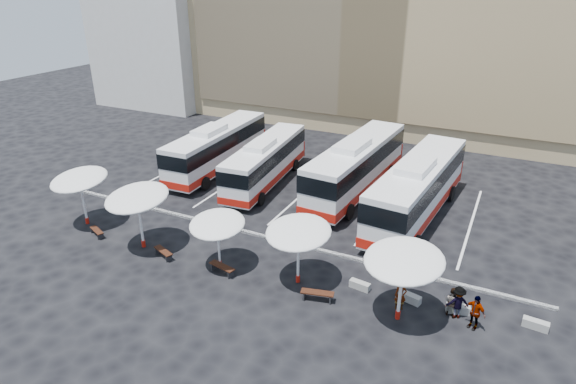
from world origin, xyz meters
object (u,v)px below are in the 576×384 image
at_px(bus_0, 218,147).
at_px(wood_bench_2, 222,267).
at_px(passenger_1, 452,302).
at_px(conc_bench_3, 536,324).
at_px(wood_bench_0, 97,231).
at_px(passenger_3, 458,302).
at_px(passenger_2, 475,312).
at_px(bus_3, 418,187).
at_px(wood_bench_1, 163,252).
at_px(sunshade_2, 217,224).
at_px(conc_bench_1, 410,298).
at_px(bus_1, 266,161).
at_px(wood_bench_3, 317,294).
at_px(conc_bench_0, 360,285).
at_px(bus_2, 357,165).
at_px(conc_bench_2, 458,309).
at_px(sunshade_1, 137,198).
at_px(passenger_0, 401,295).
at_px(sunshade_0, 79,180).
at_px(sunshade_4, 404,261).
at_px(sunshade_3, 298,232).

distance_m(bus_0, wood_bench_2, 15.93).
bearing_deg(passenger_1, conc_bench_3, -148.09).
height_order(wood_bench_0, passenger_3, passenger_3).
bearing_deg(passenger_1, wood_bench_0, 25.36).
bearing_deg(passenger_2, passenger_3, 176.42).
relative_size(bus_3, wood_bench_1, 8.85).
bearing_deg(conc_bench_3, sunshade_2, -172.58).
height_order(bus_3, conc_bench_1, bus_3).
bearing_deg(passenger_1, passenger_2, 175.90).
bearing_deg(passenger_3, bus_3, -91.01).
distance_m(bus_0, bus_1, 5.10).
height_order(wood_bench_3, conc_bench_0, wood_bench_3).
bearing_deg(bus_2, conc_bench_2, -47.62).
relative_size(sunshade_1, passenger_3, 2.62).
xyz_separation_m(bus_3, sunshade_1, (-13.84, -11.20, 1.08)).
bearing_deg(passenger_3, wood_bench_0, -19.42).
bearing_deg(conc_bench_0, conc_bench_3, 4.31).
bearing_deg(sunshade_1, passenger_3, 4.75).
height_order(wood_bench_2, passenger_0, passenger_0).
distance_m(bus_3, wood_bench_3, 11.83).
bearing_deg(wood_bench_3, conc_bench_1, 25.26).
relative_size(passenger_2, passenger_3, 1.04).
distance_m(bus_0, passenger_1, 23.64).
bearing_deg(passenger_1, conc_bench_2, -113.99).
bearing_deg(passenger_2, wood_bench_3, -144.79).
bearing_deg(passenger_0, passenger_3, -7.01).
relative_size(sunshade_0, conc_bench_2, 3.67).
relative_size(bus_3, passenger_0, 8.76).
distance_m(sunshade_1, wood_bench_0, 4.61).
distance_m(bus_1, wood_bench_0, 13.45).
bearing_deg(wood_bench_2, wood_bench_0, 179.58).
xyz_separation_m(sunshade_0, wood_bench_1, (7.28, -1.10, -2.80)).
height_order(conc_bench_0, conc_bench_1, conc_bench_1).
relative_size(conc_bench_3, passenger_1, 0.74).
xyz_separation_m(wood_bench_1, conc_bench_2, (16.16, 2.29, -0.15)).
bearing_deg(bus_0, sunshade_0, -103.16).
xyz_separation_m(wood_bench_3, conc_bench_1, (4.20, 1.98, -0.18)).
distance_m(wood_bench_0, passenger_2, 22.38).
bearing_deg(sunshade_0, bus_2, 41.78).
xyz_separation_m(bus_1, passenger_0, (13.41, -10.97, -1.09)).
xyz_separation_m(conc_bench_0, passenger_1, (4.60, -0.12, 0.56)).
distance_m(bus_1, conc_bench_2, 19.02).
bearing_deg(sunshade_4, bus_1, 139.00).
distance_m(sunshade_0, passenger_0, 20.93).
bearing_deg(sunshade_3, passenger_2, 1.61).
distance_m(wood_bench_3, passenger_0, 4.08).
distance_m(wood_bench_2, passenger_0, 9.62).
relative_size(sunshade_0, passenger_0, 2.61).
distance_m(conc_bench_2, passenger_2, 1.31).
height_order(sunshade_3, conc_bench_1, sunshade_3).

